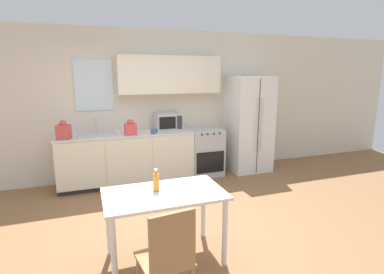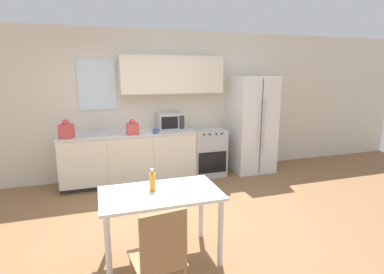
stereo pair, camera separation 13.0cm
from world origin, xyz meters
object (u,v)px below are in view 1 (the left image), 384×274
(oven_range, at_px, (204,151))
(coffee_mug, at_px, (154,131))
(microwave, at_px, (168,121))
(drink_bottle, at_px, (156,182))
(dining_table, at_px, (164,203))
(dining_chair_near, at_px, (169,255))
(refrigerator, at_px, (249,124))

(oven_range, relative_size, coffee_mug, 8.34)
(microwave, height_order, drink_bottle, microwave)
(microwave, distance_m, dining_table, 2.67)
(coffee_mug, bearing_deg, dining_chair_near, -100.42)
(dining_chair_near, bearing_deg, coffee_mug, 72.18)
(refrigerator, distance_m, dining_table, 3.37)
(coffee_mug, bearing_deg, microwave, 43.61)
(dining_chair_near, bearing_deg, dining_table, 70.49)
(refrigerator, bearing_deg, coffee_mug, -174.38)
(oven_range, relative_size, microwave, 1.93)
(oven_range, relative_size, dining_chair_near, 0.97)
(oven_range, xyz_separation_m, coffee_mug, (-1.04, -0.24, 0.50))
(refrigerator, relative_size, dining_chair_near, 2.00)
(refrigerator, relative_size, drink_bottle, 7.93)
(coffee_mug, xyz_separation_m, dining_chair_near, (-0.54, -2.93, -0.42))
(microwave, xyz_separation_m, coffee_mug, (-0.35, -0.33, -0.11))
(dining_chair_near, bearing_deg, drink_bottle, 76.07)
(coffee_mug, xyz_separation_m, dining_table, (-0.38, -2.20, -0.32))
(microwave, xyz_separation_m, dining_chair_near, (-0.88, -3.26, -0.52))
(dining_table, bearing_deg, dining_chair_near, -102.11)
(dining_chair_near, relative_size, drink_bottle, 3.96)
(microwave, bearing_deg, drink_bottle, -107.84)
(dining_chair_near, xyz_separation_m, drink_bottle, (0.09, 0.79, 0.31))
(oven_range, distance_m, dining_chair_near, 3.54)
(refrigerator, height_order, dining_chair_near, refrigerator)
(refrigerator, distance_m, dining_chair_near, 4.03)
(drink_bottle, bearing_deg, oven_range, 57.99)
(refrigerator, relative_size, coffee_mug, 17.26)
(microwave, bearing_deg, coffee_mug, -136.39)
(refrigerator, height_order, coffee_mug, refrigerator)
(coffee_mug, distance_m, dining_table, 2.26)
(oven_range, height_order, drink_bottle, drink_bottle)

